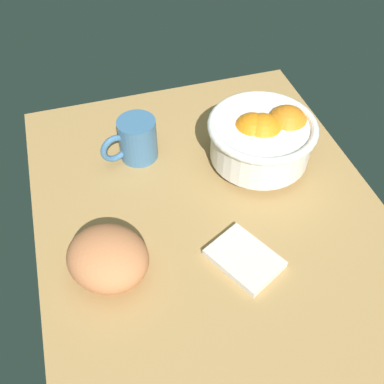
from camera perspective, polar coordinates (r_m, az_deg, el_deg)
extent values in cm
cube|color=#B0874E|center=(83.74, 2.27, -2.99)|extent=(77.07, 62.20, 3.00)
cylinder|color=white|center=(91.70, 8.31, 4.25)|extent=(10.04, 10.04, 1.67)
cylinder|color=white|center=(88.65, 8.62, 6.38)|extent=(19.22, 19.22, 7.44)
torus|color=white|center=(86.26, 8.90, 8.23)|extent=(20.82, 20.82, 1.60)
sphere|color=orange|center=(89.98, 11.73, 8.12)|extent=(8.32, 8.32, 8.32)
sphere|color=orange|center=(87.53, 7.59, 7.40)|extent=(7.82, 7.82, 7.82)
sphere|color=orange|center=(87.50, 8.75, 7.25)|extent=(8.02, 8.02, 8.02)
sphere|color=orange|center=(87.56, 8.75, 7.20)|extent=(7.46, 7.46, 7.46)
ellipsoid|color=#CB7A4B|center=(72.85, -10.56, -8.14)|extent=(17.93, 17.88, 7.86)
cube|color=silver|center=(75.99, 6.63, -8.32)|extent=(13.93, 12.63, 1.30)
cylinder|color=teal|center=(90.27, -6.83, 6.65)|extent=(7.55, 7.55, 8.74)
torus|color=teal|center=(88.86, -9.65, 5.44)|extent=(2.87, 6.18, 6.09)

